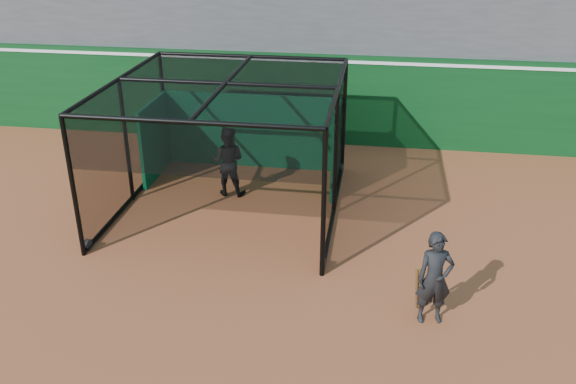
# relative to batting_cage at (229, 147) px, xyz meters

# --- Properties ---
(ground) EXTENTS (120.00, 120.00, 0.00)m
(ground) POSITION_rel_batting_cage_xyz_m (1.00, -4.03, -1.40)
(ground) COLOR brown
(ground) RESTS_ON ground
(outfield_wall) EXTENTS (50.00, 0.50, 2.50)m
(outfield_wall) POSITION_rel_batting_cage_xyz_m (1.00, 4.47, -0.12)
(outfield_wall) COLOR #0A3C16
(outfield_wall) RESTS_ON ground
(batting_cage) EXTENTS (4.71, 5.08, 2.81)m
(batting_cage) POSITION_rel_batting_cage_xyz_m (0.00, 0.00, 0.00)
(batting_cage) COLOR black
(batting_cage) RESTS_ON ground
(batter) EXTENTS (0.80, 0.62, 1.63)m
(batter) POSITION_rel_batting_cage_xyz_m (-0.20, 0.63, -0.59)
(batter) COLOR black
(batter) RESTS_ON ground
(on_deck_player) EXTENTS (0.65, 0.49, 1.59)m
(on_deck_player) POSITION_rel_batting_cage_xyz_m (4.19, -3.56, -0.61)
(on_deck_player) COLOR black
(on_deck_player) RESTS_ON ground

